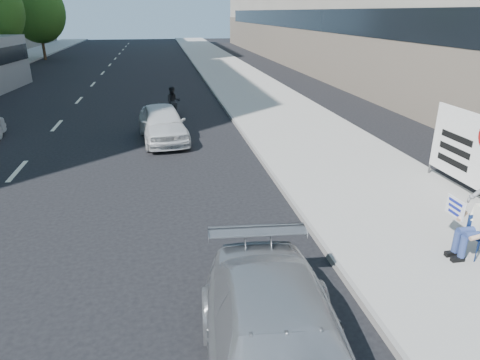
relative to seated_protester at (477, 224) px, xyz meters
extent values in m
plane|color=black|center=(-4.22, -0.57, -0.87)|extent=(160.00, 160.00, 0.00)
cube|color=#A6A39B|center=(-0.22, 19.43, -0.80)|extent=(5.00, 120.00, 0.15)
cylinder|color=#382616|center=(-17.92, 43.43, 0.44)|extent=(0.30, 0.30, 2.62)
ellipsoid|color=#204913|center=(-17.92, 43.43, 3.91)|extent=(5.40, 5.40, 6.21)
cylinder|color=navy|center=(-0.07, -0.21, -0.50)|extent=(0.02, 0.02, 0.45)
cylinder|color=navy|center=(-0.07, 0.15, -0.50)|extent=(0.02, 0.02, 0.45)
cylinder|color=navy|center=(0.29, 0.15, -0.50)|extent=(0.02, 0.02, 0.45)
cube|color=navy|center=(0.11, 0.16, -0.07)|extent=(0.40, 0.02, 0.40)
cylinder|color=navy|center=(-0.11, -0.13, -0.17)|extent=(0.44, 0.17, 0.17)
cylinder|color=navy|center=(-0.33, -0.13, -0.40)|extent=(0.14, 0.14, 0.46)
cube|color=black|center=(-0.39, -0.13, -0.67)|extent=(0.26, 0.11, 0.10)
cylinder|color=navy|center=(-0.11, 0.07, -0.17)|extent=(0.44, 0.17, 0.17)
cylinder|color=navy|center=(-0.33, 0.07, -0.40)|extent=(0.14, 0.14, 0.46)
cube|color=black|center=(-0.39, 0.07, -0.67)|extent=(0.26, 0.11, 0.10)
cylinder|color=tan|center=(-0.19, -0.27, -0.12)|extent=(0.29, 0.09, 0.14)
cylinder|color=white|center=(0.06, 0.23, 0.11)|extent=(0.26, 0.20, 0.32)
cylinder|color=tan|center=(-0.07, 0.37, 0.01)|extent=(0.30, 0.21, 0.18)
cube|color=white|center=(-0.14, 0.52, 0.14)|extent=(0.03, 0.55, 0.40)
cylinder|color=#4C4C4C|center=(1.98, 4.54, 0.38)|extent=(0.06, 0.06, 2.20)
cube|color=white|center=(1.96, 3.04, 0.53)|extent=(0.04, 3.00, 1.90)
cube|color=black|center=(1.94, 3.54, 0.68)|extent=(0.01, 1.30, 0.18)
cube|color=black|center=(1.94, 3.54, 0.33)|extent=(0.01, 1.30, 0.18)
cube|color=black|center=(1.94, 3.54, -0.02)|extent=(0.01, 1.30, 0.18)
imported|color=#999CA0|center=(-4.72, -2.57, -0.16)|extent=(2.39, 5.04, 1.42)
imported|color=silver|center=(-6.01, 10.17, -0.17)|extent=(2.13, 4.30, 1.41)
cylinder|color=black|center=(-5.44, 13.87, -0.55)|extent=(0.17, 0.65, 0.64)
cylinder|color=black|center=(-5.44, 15.27, -0.55)|extent=(0.17, 0.65, 0.64)
cube|color=black|center=(-5.44, 14.57, -0.32)|extent=(0.34, 1.22, 0.35)
imported|color=black|center=(-5.44, 14.47, -0.16)|extent=(0.73, 0.59, 1.42)
cylinder|color=black|center=(-15.72, 24.96, -0.37)|extent=(0.34, 1.02, 1.00)
cylinder|color=black|center=(-15.72, 26.46, -0.37)|extent=(0.34, 1.02, 1.00)
camera|label=1|loc=(-5.97, -6.56, 3.91)|focal=32.00mm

